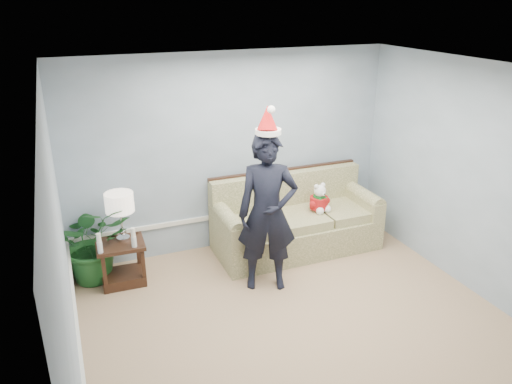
{
  "coord_description": "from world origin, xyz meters",
  "views": [
    {
      "loc": [
        -2.14,
        -3.63,
        3.35
      ],
      "look_at": [
        -0.03,
        1.55,
        1.13
      ],
      "focal_mm": 35.0,
      "sensor_mm": 36.0,
      "label": 1
    }
  ],
  "objects": [
    {
      "name": "teddy_bear",
      "position": [
        1.05,
        1.91,
        0.7
      ],
      "size": [
        0.29,
        0.31,
        0.41
      ],
      "rotation": [
        0.0,
        0.0,
        0.19
      ],
      "color": "white",
      "rests_on": "sofa"
    },
    {
      "name": "candle_pair",
      "position": [
        -1.69,
        1.81,
        0.66
      ],
      "size": [
        0.45,
        0.06,
        0.24
      ],
      "color": "silver",
      "rests_on": "side_table"
    },
    {
      "name": "wainscot_trim",
      "position": [
        -1.18,
        1.18,
        0.45
      ],
      "size": [
        4.49,
        4.99,
        0.06
      ],
      "color": "white",
      "rests_on": "room_shell"
    },
    {
      "name": "man",
      "position": [
        -0.01,
        1.26,
        0.96
      ],
      "size": [
        0.82,
        0.67,
        1.93
      ],
      "primitive_type": "imported",
      "rotation": [
        0.0,
        0.0,
        -0.34
      ],
      "color": "black",
      "rests_on": "room_shell"
    },
    {
      "name": "sofa",
      "position": [
        0.75,
        2.03,
        0.37
      ],
      "size": [
        2.25,
        0.97,
        1.05
      ],
      "rotation": [
        0.0,
        0.0,
        -0.0
      ],
      "color": "#535C2B",
      "rests_on": "room_shell"
    },
    {
      "name": "santa_hat",
      "position": [
        -0.01,
        1.28,
        2.06
      ],
      "size": [
        0.38,
        0.41,
        0.34
      ],
      "rotation": [
        0.0,
        0.0,
        -0.43
      ],
      "color": "white",
      "rests_on": "man"
    },
    {
      "name": "houseplant",
      "position": [
        -1.94,
        2.21,
        0.51
      ],
      "size": [
        0.92,
        0.8,
        1.02
      ],
      "primitive_type": "imported",
      "rotation": [
        0.0,
        0.0,
        -0.0
      ],
      "color": "#1D5523",
      "rests_on": "room_shell"
    },
    {
      "name": "table_lamp",
      "position": [
        -1.59,
        2.06,
        1.02
      ],
      "size": [
        0.34,
        0.34,
        0.61
      ],
      "color": "silver",
      "rests_on": "side_table"
    },
    {
      "name": "room_shell",
      "position": [
        0.0,
        0.0,
        1.35
      ],
      "size": [
        4.54,
        5.04,
        2.74
      ],
      "color": "tan",
      "rests_on": "ground"
    },
    {
      "name": "side_table",
      "position": [
        -1.64,
        1.98,
        0.21
      ],
      "size": [
        0.59,
        0.5,
        0.55
      ],
      "rotation": [
        0.0,
        0.0,
        -0.04
      ],
      "color": "#392215",
      "rests_on": "room_shell"
    }
  ]
}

